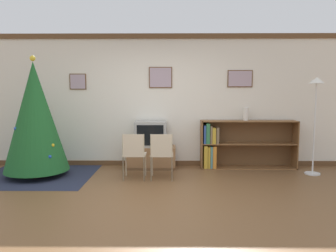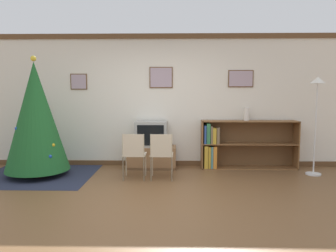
% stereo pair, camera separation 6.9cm
% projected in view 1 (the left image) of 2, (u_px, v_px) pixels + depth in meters
% --- Properties ---
extents(ground_plane, '(24.00, 24.00, 0.00)m').
position_uv_depth(ground_plane, '(150.00, 200.00, 4.69)').
color(ground_plane, brown).
extents(wall_back, '(8.67, 0.11, 2.70)m').
position_uv_depth(wall_back, '(157.00, 101.00, 6.75)').
color(wall_back, silver).
rests_on(wall_back, ground_plane).
extents(area_rug, '(2.01, 1.82, 0.01)m').
position_uv_depth(area_rug, '(38.00, 176.00, 6.01)').
color(area_rug, '#23283D').
rests_on(area_rug, ground_plane).
extents(christmas_tree, '(1.14, 1.14, 2.17)m').
position_uv_depth(christmas_tree, '(35.00, 117.00, 5.89)').
color(christmas_tree, maroon).
rests_on(christmas_tree, area_rug).
extents(tv_console, '(0.98, 0.45, 0.45)m').
position_uv_depth(tv_console, '(151.00, 157.00, 6.59)').
color(tv_console, brown).
rests_on(tv_console, ground_plane).
extents(television, '(0.63, 0.43, 0.51)m').
position_uv_depth(television, '(151.00, 134.00, 6.53)').
color(television, '#9E9E99').
rests_on(television, tv_console).
extents(folding_chair_left, '(0.40, 0.40, 0.82)m').
position_uv_depth(folding_chair_left, '(134.00, 153.00, 5.70)').
color(folding_chair_left, beige).
rests_on(folding_chair_left, ground_plane).
extents(folding_chair_right, '(0.40, 0.40, 0.82)m').
position_uv_depth(folding_chair_right, '(162.00, 153.00, 5.70)').
color(folding_chair_right, beige).
rests_on(folding_chair_right, ground_plane).
extents(bookshelf, '(1.91, 0.36, 0.96)m').
position_uv_depth(bookshelf, '(233.00, 145.00, 6.61)').
color(bookshelf, brown).
rests_on(bookshelf, ground_plane).
extents(vase, '(0.11, 0.11, 0.26)m').
position_uv_depth(vase, '(246.00, 114.00, 6.56)').
color(vase, silver).
rests_on(vase, bookshelf).
extents(standing_lamp, '(0.28, 0.28, 1.81)m').
position_uv_depth(standing_lamp, '(316.00, 100.00, 5.98)').
color(standing_lamp, silver).
rests_on(standing_lamp, ground_plane).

